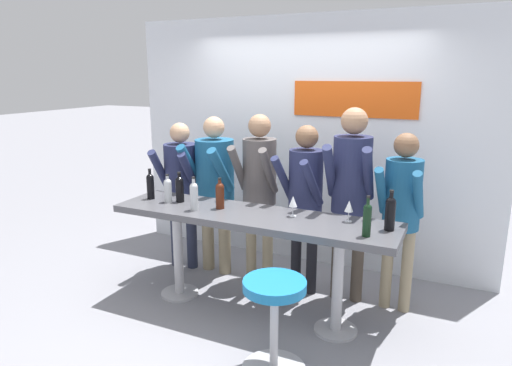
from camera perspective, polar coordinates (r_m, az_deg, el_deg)
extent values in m
plane|color=gray|center=(4.28, -0.54, -15.71)|extent=(40.00, 40.00, 0.00)
cube|color=silver|center=(5.06, 6.18, 5.04)|extent=(4.10, 0.10, 2.69)
cube|color=#DB5114|center=(4.81, 12.15, 10.18)|extent=(1.28, 0.02, 0.36)
cube|color=#4C4C51|center=(3.92, -0.57, -4.27)|extent=(2.50, 0.61, 0.06)
cylinder|color=#B2B2B7|center=(4.43, -9.71, -8.28)|extent=(0.09, 0.09, 0.86)
cylinder|color=#B2B2B7|center=(4.62, -9.49, -13.39)|extent=(0.36, 0.36, 0.02)
cylinder|color=#B2B2B7|center=(3.83, 10.18, -11.94)|extent=(0.09, 0.09, 0.86)
cylinder|color=#B2B2B7|center=(4.04, 9.91, -17.62)|extent=(0.36, 0.36, 0.02)
cylinder|color=#B2B2B7|center=(3.37, 2.27, -17.66)|extent=(0.06, 0.06, 0.64)
cylinder|color=#1972B2|center=(3.21, 2.33, -12.68)|extent=(0.44, 0.44, 0.07)
cylinder|color=#23283D|center=(5.13, -9.99, -6.08)|extent=(0.11, 0.11, 0.76)
cylinder|color=#23283D|center=(5.04, -8.04, -6.36)|extent=(0.11, 0.11, 0.76)
cylinder|color=#23284C|center=(4.90, -9.32, 1.33)|extent=(0.39, 0.39, 0.60)
sphere|color=tan|center=(4.83, -9.52, 6.22)|extent=(0.21, 0.21, 0.21)
cylinder|color=#23284C|center=(4.85, -11.92, 1.61)|extent=(0.12, 0.37, 0.47)
cylinder|color=#23284C|center=(4.69, -8.39, 1.34)|extent=(0.12, 0.37, 0.47)
cylinder|color=gray|center=(4.99, -6.03, -6.31)|extent=(0.13, 0.13, 0.80)
cylinder|color=gray|center=(4.87, -3.95, -6.78)|extent=(0.13, 0.13, 0.80)
cylinder|color=#19517A|center=(4.73, -5.18, 1.63)|extent=(0.44, 0.44, 0.63)
sphere|color=tan|center=(4.66, -5.30, 6.95)|extent=(0.22, 0.22, 0.22)
cylinder|color=#19517A|center=(4.71, -8.16, 2.08)|extent=(0.13, 0.39, 0.50)
cylinder|color=#19517A|center=(4.49, -4.39, 1.59)|extent=(0.13, 0.39, 0.50)
cylinder|color=gray|center=(4.75, -0.61, -7.14)|extent=(0.11, 0.11, 0.82)
cylinder|color=gray|center=(4.69, 1.46, -7.45)|extent=(0.11, 0.11, 0.82)
cylinder|color=#514C4C|center=(4.51, 0.44, 1.46)|extent=(0.34, 0.34, 0.65)
sphere|color=#9E7556|center=(4.43, 0.45, 7.18)|extent=(0.22, 0.22, 0.22)
cylinder|color=#514C4C|center=(4.42, -2.24, 1.82)|extent=(0.09, 0.38, 0.50)
cylinder|color=#514C4C|center=(4.30, 1.58, 1.48)|extent=(0.09, 0.38, 0.50)
cylinder|color=black|center=(4.54, 5.04, -8.44)|extent=(0.10, 0.10, 0.78)
cylinder|color=black|center=(4.46, 6.98, -8.91)|extent=(0.10, 0.10, 0.78)
cylinder|color=#23284C|center=(4.29, 6.23, 0.05)|extent=(0.38, 0.38, 0.62)
sphere|color=brown|center=(4.21, 6.39, 5.79)|extent=(0.21, 0.21, 0.21)
cylinder|color=#23284C|center=(4.23, 3.44, 0.53)|extent=(0.15, 0.37, 0.48)
cylinder|color=#23284C|center=(4.07, 7.00, -0.05)|extent=(0.15, 0.37, 0.48)
cylinder|color=#473D33|center=(4.40, 10.16, -8.78)|extent=(0.11, 0.11, 0.87)
cylinder|color=#473D33|center=(4.37, 12.61, -9.04)|extent=(0.11, 0.11, 0.87)
cylinder|color=#23284C|center=(4.15, 11.88, 1.03)|extent=(0.37, 0.37, 0.69)
sphere|color=#9E7556|center=(4.08, 12.21, 7.60)|extent=(0.23, 0.23, 0.23)
cylinder|color=#23284C|center=(4.01, 9.23, 1.42)|extent=(0.11, 0.41, 0.52)
cylinder|color=#23284C|center=(3.96, 13.84, 1.04)|extent=(0.11, 0.41, 0.52)
cylinder|color=gray|center=(4.35, 16.05, -10.05)|extent=(0.10, 0.10, 0.77)
cylinder|color=gray|center=(4.33, 18.31, -10.36)|extent=(0.10, 0.10, 0.77)
cylinder|color=#19517A|center=(4.12, 17.85, -1.35)|extent=(0.33, 0.33, 0.61)
sphere|color=brown|center=(4.03, 18.29, 4.51)|extent=(0.21, 0.21, 0.21)
cylinder|color=#19517A|center=(3.99, 15.40, -0.99)|extent=(0.09, 0.36, 0.47)
cylinder|color=#19517A|center=(3.94, 19.63, -1.48)|extent=(0.09, 0.36, 0.47)
cylinder|color=#4C1E0F|center=(4.04, -4.53, -1.86)|extent=(0.08, 0.08, 0.19)
sphere|color=#4C1E0F|center=(4.02, -4.55, -0.52)|extent=(0.08, 0.08, 0.08)
cylinder|color=#4C1E0F|center=(4.01, -4.56, -0.04)|extent=(0.03, 0.03, 0.07)
cylinder|color=black|center=(4.00, -4.57, 0.54)|extent=(0.03, 0.03, 0.01)
cylinder|color=black|center=(3.45, 13.69, -4.79)|extent=(0.06, 0.06, 0.22)
sphere|color=black|center=(3.41, 13.79, -3.07)|extent=(0.06, 0.06, 0.06)
cylinder|color=black|center=(3.40, 13.83, -2.45)|extent=(0.02, 0.02, 0.08)
cylinder|color=black|center=(3.39, 13.87, -1.70)|extent=(0.03, 0.03, 0.02)
cylinder|color=black|center=(3.62, 16.40, -4.01)|extent=(0.08, 0.08, 0.22)
sphere|color=black|center=(3.59, 16.52, -2.32)|extent=(0.08, 0.08, 0.08)
cylinder|color=black|center=(3.58, 16.56, -1.72)|extent=(0.03, 0.03, 0.08)
cylinder|color=black|center=(3.57, 16.61, -0.98)|extent=(0.03, 0.03, 0.02)
cylinder|color=black|center=(4.29, -9.50, -1.05)|extent=(0.08, 0.08, 0.20)
sphere|color=black|center=(4.27, -9.56, 0.25)|extent=(0.08, 0.08, 0.08)
cylinder|color=black|center=(4.26, -9.57, 0.71)|extent=(0.03, 0.03, 0.07)
cylinder|color=black|center=(4.25, -9.60, 1.27)|extent=(0.03, 0.03, 0.01)
cylinder|color=#B7BCC1|center=(4.31, -10.95, -1.15)|extent=(0.07, 0.07, 0.19)
sphere|color=#B7BCC1|center=(4.29, -11.00, 0.05)|extent=(0.07, 0.07, 0.07)
cylinder|color=#B7BCC1|center=(4.28, -11.02, 0.47)|extent=(0.03, 0.03, 0.07)
cylinder|color=black|center=(4.27, -11.05, 0.99)|extent=(0.03, 0.03, 0.01)
cylinder|color=#B7BCC1|center=(4.01, -7.75, -1.94)|extent=(0.07, 0.07, 0.21)
sphere|color=#B7BCC1|center=(3.99, -7.80, -0.48)|extent=(0.07, 0.07, 0.07)
cylinder|color=#B7BCC1|center=(3.98, -7.82, 0.04)|extent=(0.03, 0.03, 0.07)
cylinder|color=black|center=(3.97, -7.84, 0.66)|extent=(0.03, 0.03, 0.02)
cylinder|color=black|center=(4.45, -13.05, -0.64)|extent=(0.07, 0.07, 0.21)
sphere|color=black|center=(4.43, -13.12, 0.64)|extent=(0.07, 0.07, 0.07)
cylinder|color=black|center=(4.42, -13.14, 1.10)|extent=(0.03, 0.03, 0.07)
cylinder|color=black|center=(4.41, -13.17, 1.66)|extent=(0.03, 0.03, 0.02)
cylinder|color=silver|center=(3.78, 11.46, -4.72)|extent=(0.06, 0.06, 0.01)
cylinder|color=silver|center=(3.76, 11.49, -4.09)|extent=(0.01, 0.01, 0.08)
cone|color=silver|center=(3.74, 11.55, -2.84)|extent=(0.07, 0.07, 0.09)
cylinder|color=silver|center=(3.85, 4.62, -4.14)|extent=(0.06, 0.06, 0.01)
cylinder|color=silver|center=(3.83, 4.63, -3.52)|extent=(0.01, 0.01, 0.08)
cone|color=silver|center=(3.81, 4.65, -2.29)|extent=(0.07, 0.07, 0.09)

